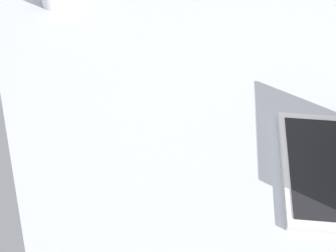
{
  "coord_description": "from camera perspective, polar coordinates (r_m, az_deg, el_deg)",
  "views": [
    {
      "loc": [
        69.38,
        -51.48,
        111.51
      ],
      "look_at": [
        8.55,
        -30.14,
        24.0
      ],
      "focal_mm": 46.18,
      "sensor_mm": 36.0,
      "label": 1
    }
  ],
  "objects": [
    {
      "name": "bed_mattress",
      "position": [
        1.34,
        11.02,
        2.41
      ],
      "size": [
        180.0,
        140.0,
        18.0
      ],
      "primitive_type": "cube",
      "color": "#B7BCC6",
      "rests_on": "ground"
    }
  ]
}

